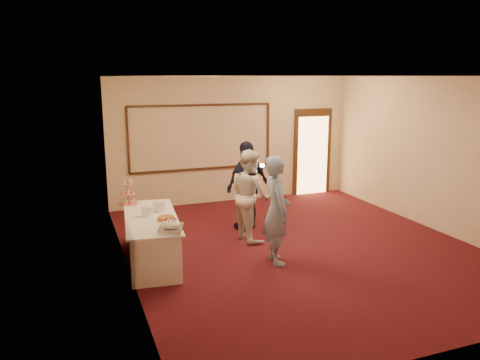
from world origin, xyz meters
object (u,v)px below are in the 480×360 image
object	(u,v)px
cupcake_stand	(128,194)
woman	(250,195)
pavlova_tray	(171,226)
plate_stack_b	(159,206)
guest	(248,185)
plate_stack_a	(147,211)
buffet_table	(152,239)
man	(276,210)
tart	(166,219)

from	to	relation	value
cupcake_stand	woman	world-z (taller)	woman
pavlova_tray	woman	xyz separation A→B (m)	(1.76, 1.27, 0.01)
plate_stack_b	guest	distance (m)	2.08
plate_stack_b	guest	size ratio (longest dim) A/B	0.12
plate_stack_a	guest	xyz separation A→B (m)	(2.15, 1.00, 0.04)
buffet_table	plate_stack_a	distance (m)	0.47
cupcake_stand	guest	size ratio (longest dim) A/B	0.27
plate_stack_a	plate_stack_b	xyz separation A→B (m)	(0.23, 0.19, 0.01)
plate_stack_a	man	bearing A→B (deg)	-22.52
tart	guest	xyz separation A→B (m)	(1.92, 1.36, 0.09)
guest	plate_stack_a	bearing A→B (deg)	3.04
buffet_table	guest	bearing A→B (deg)	26.82
pavlova_tray	guest	xyz separation A→B (m)	(1.95, 1.88, 0.04)
plate_stack_a	man	world-z (taller)	man
pavlova_tray	cupcake_stand	xyz separation A→B (m)	(-0.39, 1.74, 0.10)
pavlova_tray	plate_stack_a	world-z (taller)	pavlova_tray
man	guest	bearing A→B (deg)	0.32
plate_stack_a	guest	bearing A→B (deg)	24.95
plate_stack_a	plate_stack_b	size ratio (longest dim) A/B	0.88
buffet_table	pavlova_tray	size ratio (longest dim) A/B	4.13
buffet_table	plate_stack_a	world-z (taller)	plate_stack_a
pavlova_tray	woman	world-z (taller)	woman
buffet_table	plate_stack_b	distance (m)	0.57
plate_stack_a	tart	world-z (taller)	plate_stack_a
cupcake_stand	tart	world-z (taller)	cupcake_stand
pavlova_tray	tart	bearing A→B (deg)	86.53
plate_stack_a	tart	xyz separation A→B (m)	(0.23, -0.36, -0.05)
buffet_table	plate_stack_a	bearing A→B (deg)	123.48
plate_stack_a	guest	distance (m)	2.37
tart	woman	world-z (taller)	woman
buffet_table	pavlova_tray	world-z (taller)	pavlova_tray
guest	woman	bearing A→B (deg)	50.77
pavlova_tray	tart	size ratio (longest dim) A/B	1.74
buffet_table	guest	xyz separation A→B (m)	(2.11, 1.06, 0.50)
guest	buffet_table	bearing A→B (deg)	4.91
pavlova_tray	plate_stack_a	size ratio (longest dim) A/B	2.92
cupcake_stand	woman	bearing A→B (deg)	-12.40
man	plate_stack_a	bearing A→B (deg)	74.36
buffet_table	cupcake_stand	distance (m)	1.11
buffet_table	cupcake_stand	world-z (taller)	cupcake_stand
man	guest	distance (m)	1.82
tart	plate_stack_b	bearing A→B (deg)	89.84
buffet_table	plate_stack_b	xyz separation A→B (m)	(0.19, 0.26, 0.47)
pavlova_tray	tart	world-z (taller)	pavlova_tray
plate_stack_a	man	xyz separation A→B (m)	(1.94, -0.80, 0.04)
cupcake_stand	man	xyz separation A→B (m)	(2.13, -1.67, -0.05)
woman	plate_stack_a	bearing A→B (deg)	94.99
guest	cupcake_stand	bearing A→B (deg)	-18.58
man	guest	xyz separation A→B (m)	(0.21, 1.80, -0.00)
man	tart	bearing A→B (deg)	82.27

